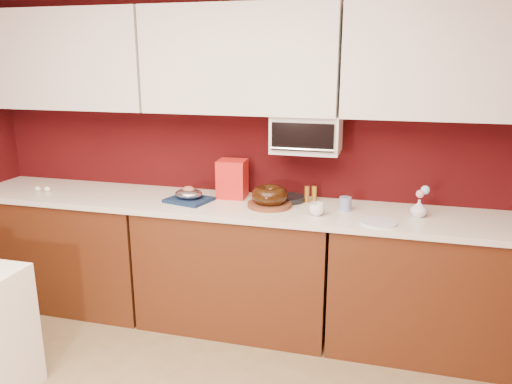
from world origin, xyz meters
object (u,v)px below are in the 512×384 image
object	(u,v)px
blue_jar	(345,204)
bundt_cake	(270,195)
foil_ham_nest	(189,194)
toaster_oven	(307,134)
coffee_mug	(317,208)
pandoro_box	(232,179)
flower_vase	(419,207)

from	to	relation	value
blue_jar	bundt_cake	bearing A→B (deg)	-175.40
bundt_cake	foil_ham_nest	xyz separation A→B (m)	(-0.57, -0.02, -0.02)
toaster_oven	coffee_mug	distance (m)	0.53
bundt_cake	pandoro_box	size ratio (longest dim) A/B	0.91
coffee_mug	flower_vase	bearing A→B (deg)	12.62
toaster_oven	bundt_cake	distance (m)	0.48
foil_ham_nest	pandoro_box	distance (m)	0.33
coffee_mug	flower_vase	size ratio (longest dim) A/B	0.75
pandoro_box	flower_vase	xyz separation A→B (m)	(1.26, -0.13, -0.07)
flower_vase	coffee_mug	bearing A→B (deg)	-167.38
blue_jar	flower_vase	bearing A→B (deg)	-1.21
coffee_mug	blue_jar	distance (m)	0.22
blue_jar	foil_ham_nest	bearing A→B (deg)	-176.70
foil_ham_nest	coffee_mug	size ratio (longest dim) A/B	2.05
coffee_mug	flower_vase	xyz separation A→B (m)	(0.62, 0.14, 0.02)
bundt_cake	flower_vase	size ratio (longest dim) A/B	1.96
coffee_mug	bundt_cake	bearing A→B (deg)	161.90
toaster_oven	blue_jar	world-z (taller)	toaster_oven
pandoro_box	foil_ham_nest	bearing A→B (deg)	-147.30
pandoro_box	coffee_mug	size ratio (longest dim) A/B	2.88
foil_ham_nest	pandoro_box	world-z (taller)	pandoro_box
coffee_mug	pandoro_box	bearing A→B (deg)	157.15
bundt_cake	flower_vase	bearing A→B (deg)	1.82
toaster_oven	flower_vase	xyz separation A→B (m)	(0.74, -0.14, -0.41)
foil_ham_nest	flower_vase	size ratio (longest dim) A/B	1.55
foil_ham_nest	coffee_mug	xyz separation A→B (m)	(0.90, -0.09, -0.01)
foil_ham_nest	blue_jar	world-z (taller)	blue_jar
toaster_oven	foil_ham_nest	world-z (taller)	toaster_oven
flower_vase	bundt_cake	bearing A→B (deg)	-178.18
flower_vase	pandoro_box	bearing A→B (deg)	174.01
blue_jar	coffee_mug	bearing A→B (deg)	-137.96
toaster_oven	flower_vase	bearing A→B (deg)	-10.93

